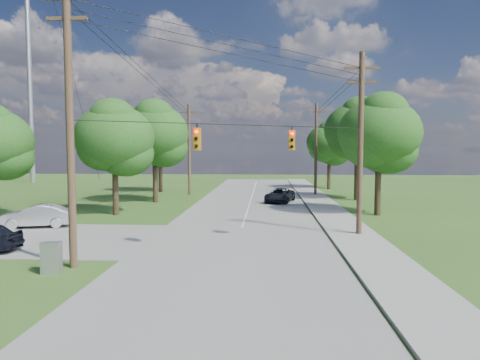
# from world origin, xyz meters

# --- Properties ---
(ground) EXTENTS (140.00, 140.00, 0.00)m
(ground) POSITION_xyz_m (0.00, 0.00, 0.00)
(ground) COLOR #34581D
(ground) RESTS_ON ground
(main_road) EXTENTS (10.00, 100.00, 0.03)m
(main_road) POSITION_xyz_m (2.00, 5.00, 0.01)
(main_road) COLOR gray
(main_road) RESTS_ON ground
(sidewalk_east) EXTENTS (2.60, 100.00, 0.12)m
(sidewalk_east) POSITION_xyz_m (8.70, 5.00, 0.06)
(sidewalk_east) COLOR gray
(sidewalk_east) RESTS_ON ground
(pole_sw) EXTENTS (2.00, 0.32, 12.00)m
(pole_sw) POSITION_xyz_m (-4.60, 0.40, 6.23)
(pole_sw) COLOR brown
(pole_sw) RESTS_ON ground
(pole_ne) EXTENTS (2.00, 0.32, 10.50)m
(pole_ne) POSITION_xyz_m (8.90, 8.00, 5.47)
(pole_ne) COLOR brown
(pole_ne) RESTS_ON ground
(pole_north_e) EXTENTS (2.00, 0.32, 10.00)m
(pole_north_e) POSITION_xyz_m (8.90, 30.00, 5.13)
(pole_north_e) COLOR brown
(pole_north_e) RESTS_ON ground
(pole_north_w) EXTENTS (2.00, 0.32, 10.00)m
(pole_north_w) POSITION_xyz_m (-5.00, 30.00, 5.13)
(pole_north_w) COLOR brown
(pole_north_w) RESTS_ON ground
(power_lines) EXTENTS (13.93, 29.62, 4.93)m
(power_lines) POSITION_xyz_m (1.50, 11.54, 9.15)
(power_lines) COLOR black
(power_lines) RESTS_ON ground
(traffic_signals) EXTENTS (4.91, 3.27, 1.05)m
(traffic_signals) POSITION_xyz_m (2.55, 4.43, 5.50)
(traffic_signals) COLOR #C47D0B
(traffic_signals) RESTS_ON ground
(radio_mast) EXTENTS (0.70, 0.70, 45.00)m
(radio_mast) POSITION_xyz_m (-32.00, 46.00, 22.50)
(radio_mast) COLOR #9A9C9F
(radio_mast) RESTS_ON ground
(tree_w_near) EXTENTS (6.00, 6.00, 8.40)m
(tree_w_near) POSITION_xyz_m (-8.00, 15.00, 5.92)
(tree_w_near) COLOR #3E2E1F
(tree_w_near) RESTS_ON ground
(tree_w_mid) EXTENTS (6.40, 6.40, 9.22)m
(tree_w_mid) POSITION_xyz_m (-7.00, 23.00, 6.58)
(tree_w_mid) COLOR #3E2E1F
(tree_w_mid) RESTS_ON ground
(tree_w_far) EXTENTS (6.00, 6.00, 8.73)m
(tree_w_far) POSITION_xyz_m (-9.00, 33.00, 6.25)
(tree_w_far) COLOR #3E2E1F
(tree_w_far) RESTS_ON ground
(tree_e_near) EXTENTS (6.20, 6.20, 8.81)m
(tree_e_near) POSITION_xyz_m (12.00, 16.00, 6.25)
(tree_e_near) COLOR #3E2E1F
(tree_e_near) RESTS_ON ground
(tree_e_mid) EXTENTS (6.60, 6.60, 9.64)m
(tree_e_mid) POSITION_xyz_m (12.50, 26.00, 6.91)
(tree_e_mid) COLOR #3E2E1F
(tree_e_mid) RESTS_ON ground
(tree_e_far) EXTENTS (5.80, 5.80, 8.32)m
(tree_e_far) POSITION_xyz_m (11.50, 38.00, 5.92)
(tree_e_far) COLOR #3E2E1F
(tree_e_far) RESTS_ON ground
(car_cross_silver) EXTENTS (4.63, 2.66, 1.44)m
(car_cross_silver) POSITION_xyz_m (-11.15, 9.30, 0.76)
(car_cross_silver) COLOR #B1B4B9
(car_cross_silver) RESTS_ON cross_road
(car_main_north) EXTENTS (3.32, 5.10, 1.30)m
(car_main_north) POSITION_xyz_m (4.82, 23.51, 0.68)
(car_main_north) COLOR black
(car_main_north) RESTS_ON main_road
(control_cabinet) EXTENTS (0.75, 0.58, 1.28)m
(control_cabinet) POSITION_xyz_m (-5.09, -0.51, 0.64)
(control_cabinet) COLOR #9A9C9F
(control_cabinet) RESTS_ON ground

